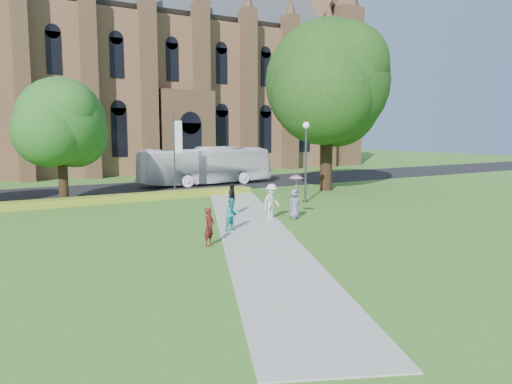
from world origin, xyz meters
TOP-DOWN VIEW (x-y plane):
  - ground at (0.00, 0.00)m, footprint 160.00×160.00m
  - road at (0.00, 20.00)m, footprint 160.00×10.00m
  - footpath at (0.00, 1.00)m, footprint 15.58×28.54m
  - flower_hedge at (-2.00, 13.20)m, footprint 18.00×1.40m
  - cathedral at (10.00, 39.73)m, footprint 52.60×18.25m
  - streetlamp at (7.50, 6.50)m, footprint 0.44×0.44m
  - large_tree at (13.00, 11.00)m, footprint 9.60×9.60m
  - street_tree_1 at (-6.00, 14.50)m, footprint 5.60×5.60m
  - banner_pole_0 at (2.11, 15.20)m, footprint 0.70×0.10m
  - tour_coach at (6.78, 19.69)m, footprint 11.80×2.78m
  - pedestrian_0 at (-3.52, -1.44)m, footprint 0.67×0.62m
  - pedestrian_1 at (-1.26, 0.65)m, footprint 0.87×0.75m
  - pedestrian_2 at (1.94, 2.18)m, footprint 1.36×1.03m
  - pedestrian_3 at (0.85, 4.47)m, footprint 0.97×1.08m
  - pedestrian_4 at (3.14, 1.79)m, footprint 0.85×0.64m
  - parasol at (3.32, 1.89)m, footprint 0.92×0.92m

SIDE VIEW (x-z plane):
  - ground at x=0.00m, z-range 0.00..0.00m
  - road at x=0.00m, z-range 0.00..0.02m
  - footpath at x=0.00m, z-range 0.00..0.04m
  - flower_hedge at x=-2.00m, z-range 0.00..0.45m
  - pedestrian_0 at x=-3.52m, z-range 0.04..1.57m
  - pedestrian_1 at x=-1.26m, z-range 0.04..1.58m
  - pedestrian_4 at x=3.14m, z-range 0.04..1.60m
  - pedestrian_3 at x=0.85m, z-range 0.04..1.81m
  - pedestrian_2 at x=1.94m, z-range 0.04..1.91m
  - tour_coach at x=6.78m, z-range 0.02..3.31m
  - parasol at x=3.32m, z-range 1.60..2.24m
  - streetlamp at x=7.50m, z-range 0.68..5.92m
  - banner_pole_0 at x=2.11m, z-range 0.39..6.39m
  - street_tree_1 at x=-6.00m, z-range 1.20..9.25m
  - large_tree at x=13.00m, z-range 1.77..14.97m
  - cathedral at x=10.00m, z-range -1.02..26.98m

